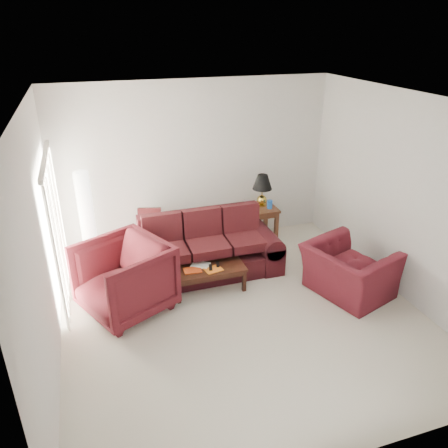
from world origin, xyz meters
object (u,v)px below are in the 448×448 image
end_table (259,223)px  armchair_right (348,271)px  sofa (206,247)px  floor_lamp (87,220)px  coffee_table (208,278)px  armchair_left (124,278)px

end_table → armchair_right: bearing=-74.6°
sofa → floor_lamp: (-1.80, 0.84, 0.36)m
floor_lamp → armchair_right: (3.70, -2.09, -0.47)m
end_table → floor_lamp: size_ratio=0.39×
floor_lamp → coffee_table: bearing=-37.7°
armchair_right → coffee_table: 2.17m
end_table → armchair_right: 2.23m
armchair_left → end_table: bearing=93.3°
coffee_table → armchair_left: bearing=-170.8°
end_table → armchair_right: size_ratio=0.56×
sofa → armchair_right: size_ratio=2.01×
sofa → end_table: (1.31, 0.91, -0.16)m
armchair_left → coffee_table: (1.28, 0.16, -0.33)m
coffee_table → armchair_right: bearing=-19.0°
end_table → armchair_left: armchair_left is taller
coffee_table → floor_lamp: bearing=144.5°
armchair_left → armchair_right: size_ratio=0.97×
armchair_left → coffee_table: 1.33m
floor_lamp → armchair_left: 1.56m
end_table → armchair_right: armchair_right is taller
armchair_left → armchair_right: 3.35m
armchair_left → armchair_right: bearing=53.0°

